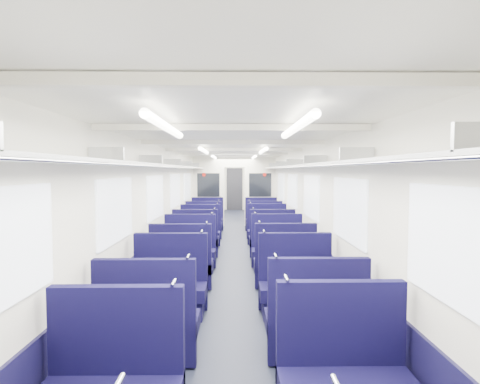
{
  "coord_description": "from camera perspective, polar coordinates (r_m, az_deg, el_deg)",
  "views": [
    {
      "loc": [
        0.03,
        -9.84,
        1.89
      ],
      "look_at": [
        0.17,
        1.78,
        1.25
      ],
      "focal_mm": 29.41,
      "sensor_mm": 36.0,
      "label": 1
    }
  ],
  "objects": [
    {
      "name": "luggage_rack_left",
      "position": [
        9.92,
        -7.92,
        3.58
      ],
      "size": [
        0.36,
        17.4,
        0.18
      ],
      "color": "#B2B5BA",
      "rests_on": "wall_left"
    },
    {
      "name": "seat_3",
      "position": [
        3.29,
        14.91,
        -25.26
      ],
      "size": [
        0.97,
        0.54,
        1.09
      ],
      "color": "#0D0A33",
      "rests_on": "floor"
    },
    {
      "name": "seat_16",
      "position": [
        10.91,
        -5.24,
        -5.07
      ],
      "size": [
        0.97,
        0.54,
        1.09
      ],
      "color": "#0D0A33",
      "rests_on": "floor"
    },
    {
      "name": "seat_10",
      "position": [
        7.55,
        -7.32,
        -8.78
      ],
      "size": [
        0.97,
        0.54,
        1.09
      ],
      "color": "#0D0A33",
      "rests_on": "floor"
    },
    {
      "name": "wall_far",
      "position": [
        18.85,
        -0.79,
        0.97
      ],
      "size": [
        2.8,
        0.02,
        2.35
      ],
      "primitive_type": "cube",
      "color": "silver",
      "rests_on": "floor"
    },
    {
      "name": "seat_13",
      "position": [
        8.68,
        4.63,
        -7.2
      ],
      "size": [
        0.97,
        0.54,
        1.09
      ],
      "color": "#0D0A33",
      "rests_on": "floor"
    },
    {
      "name": "seat_6",
      "position": [
        5.37,
        -10.18,
        -13.76
      ],
      "size": [
        0.97,
        0.54,
        1.09
      ],
      "color": "#0D0A33",
      "rests_on": "floor"
    },
    {
      "name": "floor",
      "position": [
        10.02,
        -0.87,
        -7.74
      ],
      "size": [
        2.8,
        18.0,
        0.01
      ],
      "primitive_type": "cube",
      "color": "black",
      "rests_on": "ground"
    },
    {
      "name": "seat_15",
      "position": [
        9.87,
        3.97,
        -5.94
      ],
      "size": [
        0.97,
        0.54,
        1.09
      ],
      "color": "#0D0A33",
      "rests_on": "floor"
    },
    {
      "name": "end_door",
      "position": [
        18.8,
        -0.79,
        0.43
      ],
      "size": [
        0.75,
        0.06,
        2.0
      ],
      "primitive_type": "cube",
      "color": "black",
      "rests_on": "floor"
    },
    {
      "name": "wall_left",
      "position": [
        9.97,
        -8.95,
        -1.02
      ],
      "size": [
        0.02,
        18.0,
        2.35
      ],
      "primitive_type": "cube",
      "color": "silver",
      "rests_on": "floor"
    },
    {
      "name": "seat_11",
      "position": [
        7.58,
        5.43,
        -8.73
      ],
      "size": [
        0.97,
        0.54,
        1.09
      ],
      "color": "#0D0A33",
      "rests_on": "floor"
    },
    {
      "name": "seat_5",
      "position": [
        4.22,
        10.85,
        -18.6
      ],
      "size": [
        0.97,
        0.54,
        1.09
      ],
      "color": "#0D0A33",
      "rests_on": "floor"
    },
    {
      "name": "seat_9",
      "position": [
        6.53,
        6.47,
        -10.69
      ],
      "size": [
        0.97,
        0.54,
        1.09
      ],
      "color": "#0D0A33",
      "rests_on": "floor"
    },
    {
      "name": "bulkhead",
      "position": [
        13.33,
        -0.83,
        0.31
      ],
      "size": [
        2.8,
        0.1,
        2.35
      ],
      "color": "white",
      "rests_on": "floor"
    },
    {
      "name": "seat_8",
      "position": [
        6.49,
        -8.46,
        -10.79
      ],
      "size": [
        0.97,
        0.54,
        1.09
      ],
      "color": "#0D0A33",
      "rests_on": "floor"
    },
    {
      "name": "seat_14",
      "position": [
        9.68,
        -5.83,
        -6.13
      ],
      "size": [
        0.97,
        0.54,
        1.09
      ],
      "color": "#0D0A33",
      "rests_on": "floor"
    },
    {
      "name": "seat_18",
      "position": [
        12.14,
        -4.78,
        -4.24
      ],
      "size": [
        0.97,
        0.54,
        1.09
      ],
      "color": "#0D0A33",
      "rests_on": "floor"
    },
    {
      "name": "ceiling_fittings",
      "position": [
        9.59,
        -0.89,
        5.52
      ],
      "size": [
        2.7,
        16.06,
        0.11
      ],
      "color": "white",
      "rests_on": "ceiling"
    },
    {
      "name": "dado_left",
      "position": [
        10.06,
        -8.83,
        -5.71
      ],
      "size": [
        0.03,
        17.9,
        0.7
      ],
      "primitive_type": "cube",
      "color": "black",
      "rests_on": "floor"
    },
    {
      "name": "seat_7",
      "position": [
        5.36,
        8.13,
        -13.77
      ],
      "size": [
        0.97,
        0.54,
        1.09
      ],
      "color": "#0D0A33",
      "rests_on": "floor"
    },
    {
      "name": "seat_12",
      "position": [
        8.7,
        -6.42,
        -7.19
      ],
      "size": [
        0.97,
        0.54,
        1.09
      ],
      "color": "#0D0A33",
      "rests_on": "floor"
    },
    {
      "name": "dado_right",
      "position": [
        10.05,
        7.09,
        -5.71
      ],
      "size": [
        0.03,
        17.9,
        0.7
      ],
      "primitive_type": "cube",
      "color": "black",
      "rests_on": "floor"
    },
    {
      "name": "luggage_rack_right",
      "position": [
        9.91,
        6.16,
        3.59
      ],
      "size": [
        0.36,
        17.4,
        0.18
      ],
      "color": "#B2B5BA",
      "rests_on": "wall_right"
    },
    {
      "name": "windows",
      "position": [
        9.39,
        -0.89,
        0.26
      ],
      "size": [
        2.78,
        15.6,
        0.75
      ],
      "color": "white",
      "rests_on": "wall_left"
    },
    {
      "name": "wall_right",
      "position": [
        9.96,
        7.2,
        -1.01
      ],
      "size": [
        0.02,
        18.0,
        2.35
      ],
      "primitive_type": "cube",
      "color": "silver",
      "rests_on": "floor"
    },
    {
      "name": "seat_19",
      "position": [
        12.08,
        3.11,
        -4.27
      ],
      "size": [
        0.97,
        0.54,
        1.09
      ],
      "color": "#0D0A33",
      "rests_on": "floor"
    },
    {
      "name": "ceiling",
      "position": [
        9.85,
        -0.88,
        5.81
      ],
      "size": [
        2.8,
        18.0,
        0.01
      ],
      "primitive_type": "cube",
      "color": "white",
      "rests_on": "wall_left"
    },
    {
      "name": "seat_4",
      "position": [
        4.2,
        -13.17,
        -18.7
      ],
      "size": [
        0.97,
        0.54,
        1.09
      ],
      "color": "#0D0A33",
      "rests_on": "floor"
    },
    {
      "name": "seat_17",
      "position": [
        10.97,
        3.5,
        -5.02
      ],
      "size": [
        0.97,
        0.54,
        1.09
      ],
      "color": "#0D0A33",
      "rests_on": "floor"
    }
  ]
}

